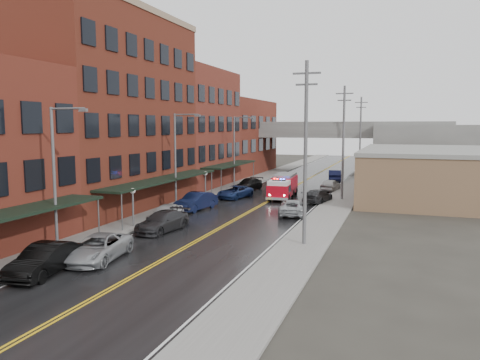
% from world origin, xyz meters
% --- Properties ---
extents(ground, '(220.00, 220.00, 0.00)m').
position_xyz_m(ground, '(0.00, 0.00, 0.00)').
color(ground, '#2D2B26').
rests_on(ground, ground).
extents(road, '(11.00, 160.00, 0.02)m').
position_xyz_m(road, '(0.00, 30.00, 0.01)').
color(road, black).
rests_on(road, ground).
extents(sidewalk_left, '(3.00, 160.00, 0.15)m').
position_xyz_m(sidewalk_left, '(-7.30, 30.00, 0.07)').
color(sidewalk_left, slate).
rests_on(sidewalk_left, ground).
extents(sidewalk_right, '(3.00, 160.00, 0.15)m').
position_xyz_m(sidewalk_right, '(7.30, 30.00, 0.07)').
color(sidewalk_right, slate).
rests_on(sidewalk_right, ground).
extents(curb_left, '(0.30, 160.00, 0.15)m').
position_xyz_m(curb_left, '(-5.65, 30.00, 0.07)').
color(curb_left, gray).
rests_on(curb_left, ground).
extents(curb_right, '(0.30, 160.00, 0.15)m').
position_xyz_m(curb_right, '(5.65, 30.00, 0.07)').
color(curb_right, gray).
rests_on(curb_right, ground).
extents(brick_building_b, '(9.00, 20.00, 18.00)m').
position_xyz_m(brick_building_b, '(-13.30, 23.00, 9.00)').
color(brick_building_b, '#5E2319').
rests_on(brick_building_b, ground).
extents(brick_building_c, '(9.00, 15.00, 15.00)m').
position_xyz_m(brick_building_c, '(-13.30, 40.50, 7.50)').
color(brick_building_c, maroon).
rests_on(brick_building_c, ground).
extents(brick_building_far, '(9.00, 20.00, 12.00)m').
position_xyz_m(brick_building_far, '(-13.30, 58.00, 6.00)').
color(brick_building_far, '#602B19').
rests_on(brick_building_far, ground).
extents(tan_building, '(14.00, 22.00, 5.00)m').
position_xyz_m(tan_building, '(16.00, 40.00, 2.50)').
color(tan_building, brown).
rests_on(tan_building, ground).
extents(right_far_block, '(18.00, 30.00, 8.00)m').
position_xyz_m(right_far_block, '(18.00, 70.00, 4.00)').
color(right_far_block, slate).
rests_on(right_far_block, ground).
extents(awning_1, '(2.60, 18.00, 3.09)m').
position_xyz_m(awning_1, '(-7.49, 23.00, 2.99)').
color(awning_1, black).
rests_on(awning_1, ground).
extents(awning_2, '(2.60, 13.00, 3.09)m').
position_xyz_m(awning_2, '(-7.49, 40.50, 2.99)').
color(awning_2, black).
rests_on(awning_2, ground).
extents(globe_lamp_1, '(0.44, 0.44, 3.12)m').
position_xyz_m(globe_lamp_1, '(-6.40, 16.00, 2.31)').
color(globe_lamp_1, '#59595B').
rests_on(globe_lamp_1, ground).
extents(globe_lamp_2, '(0.44, 0.44, 3.12)m').
position_xyz_m(globe_lamp_2, '(-6.40, 30.00, 2.31)').
color(globe_lamp_2, '#59595B').
rests_on(globe_lamp_2, ground).
extents(street_lamp_0, '(2.64, 0.22, 9.00)m').
position_xyz_m(street_lamp_0, '(-6.55, 8.00, 5.19)').
color(street_lamp_0, '#59595B').
rests_on(street_lamp_0, ground).
extents(street_lamp_1, '(2.64, 0.22, 9.00)m').
position_xyz_m(street_lamp_1, '(-6.55, 24.00, 5.19)').
color(street_lamp_1, '#59595B').
rests_on(street_lamp_1, ground).
extents(street_lamp_2, '(2.64, 0.22, 9.00)m').
position_xyz_m(street_lamp_2, '(-6.55, 40.00, 5.19)').
color(street_lamp_2, '#59595B').
rests_on(street_lamp_2, ground).
extents(utility_pole_0, '(1.80, 0.24, 12.00)m').
position_xyz_m(utility_pole_0, '(7.20, 15.00, 6.31)').
color(utility_pole_0, '#59595B').
rests_on(utility_pole_0, ground).
extents(utility_pole_1, '(1.80, 0.24, 12.00)m').
position_xyz_m(utility_pole_1, '(7.20, 35.00, 6.31)').
color(utility_pole_1, '#59595B').
rests_on(utility_pole_1, ground).
extents(utility_pole_2, '(1.80, 0.24, 12.00)m').
position_xyz_m(utility_pole_2, '(7.20, 55.00, 6.31)').
color(utility_pole_2, '#59595B').
rests_on(utility_pole_2, ground).
extents(overpass, '(40.00, 10.00, 7.50)m').
position_xyz_m(overpass, '(0.00, 62.00, 5.99)').
color(overpass, slate).
rests_on(overpass, ground).
extents(fire_truck, '(3.19, 7.15, 2.56)m').
position_xyz_m(fire_truck, '(0.91, 34.35, 1.39)').
color(fire_truck, '#B60818').
rests_on(fire_truck, ground).
extents(parked_car_left_1, '(2.42, 5.16, 1.64)m').
position_xyz_m(parked_car_left_1, '(-4.62, 4.49, 0.82)').
color(parked_car_left_1, black).
rests_on(parked_car_left_1, ground).
extents(parked_car_left_2, '(3.25, 5.67, 1.49)m').
position_xyz_m(parked_car_left_2, '(-3.60, 7.69, 0.75)').
color(parked_car_left_2, gray).
rests_on(parked_car_left_2, ground).
extents(parked_car_left_3, '(2.72, 5.38, 1.50)m').
position_xyz_m(parked_car_left_3, '(-3.71, 15.70, 0.75)').
color(parked_car_left_3, '#28282A').
rests_on(parked_car_left_3, ground).
extents(parked_car_left_4, '(2.31, 4.69, 1.54)m').
position_xyz_m(parked_car_left_4, '(-4.92, 18.59, 0.77)').
color(parked_car_left_4, '#B6B6B6').
rests_on(parked_car_left_4, ground).
extents(parked_car_left_5, '(2.61, 5.28, 1.66)m').
position_xyz_m(parked_car_left_5, '(-5.00, 24.60, 0.83)').
color(parked_car_left_5, '#0E1534').
rests_on(parked_car_left_5, ground).
extents(parked_car_left_6, '(3.25, 5.24, 1.35)m').
position_xyz_m(parked_car_left_6, '(-4.05, 32.68, 0.68)').
color(parked_car_left_6, navy).
rests_on(parked_car_left_6, ground).
extents(parked_car_left_7, '(2.71, 5.21, 1.44)m').
position_xyz_m(parked_car_left_7, '(-4.62, 39.20, 0.72)').
color(parked_car_left_7, black).
rests_on(parked_car_left_7, ground).
extents(parked_car_right_0, '(3.03, 5.25, 1.38)m').
position_xyz_m(parked_car_right_0, '(4.12, 25.22, 0.69)').
color(parked_car_right_0, '#A1A4A9').
rests_on(parked_car_right_0, ground).
extents(parked_car_right_1, '(2.80, 5.09, 1.40)m').
position_xyz_m(parked_car_right_1, '(5.00, 32.67, 0.70)').
color(parked_car_right_1, '#272729').
rests_on(parked_car_right_1, ground).
extents(parked_car_right_2, '(2.22, 4.46, 1.46)m').
position_xyz_m(parked_car_right_2, '(5.00, 41.80, 0.73)').
color(parked_car_right_2, '#B6B6B6').
rests_on(parked_car_right_2, ground).
extents(parked_car_right_3, '(2.46, 5.07, 1.60)m').
position_xyz_m(parked_car_right_3, '(4.03, 52.20, 0.80)').
color(parked_car_right_3, black).
rests_on(parked_car_right_3, ground).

